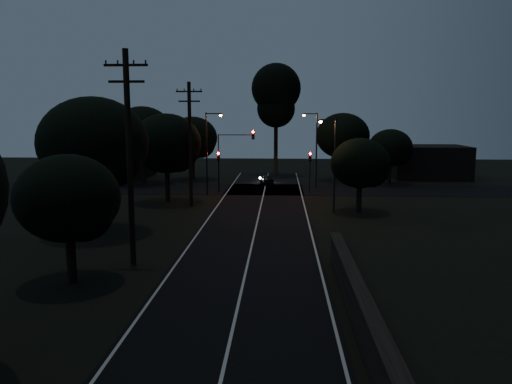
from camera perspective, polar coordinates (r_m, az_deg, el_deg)
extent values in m
cube|color=black|center=(32.93, -0.18, -4.82)|extent=(8.00, 70.00, 0.02)
cube|color=black|center=(52.56, 1.00, 0.30)|extent=(60.00, 8.00, 0.02)
cube|color=beige|center=(32.93, -0.18, -4.79)|extent=(0.12, 70.00, 0.01)
cube|color=beige|center=(33.33, -6.65, -4.68)|extent=(0.12, 70.00, 0.01)
cube|color=beige|center=(32.94, 6.37, -4.84)|extent=(0.12, 70.00, 0.01)
cube|color=black|center=(15.01, 14.42, -19.31)|extent=(0.40, 26.00, 1.50)
cube|color=black|center=(14.65, 14.55, -16.54)|extent=(0.55, 26.00, 0.10)
cube|color=black|center=(16.07, 27.03, -18.64)|extent=(6.50, 26.00, 1.20)
cylinder|color=black|center=(26.23, -14.26, 3.59)|extent=(0.30, 0.30, 11.00)
cube|color=black|center=(26.24, -14.66, 13.86)|extent=(2.20, 0.12, 0.12)
cube|color=black|center=(26.18, -14.59, 12.12)|extent=(1.80, 0.12, 0.12)
cylinder|color=black|center=(42.74, -7.54, 5.35)|extent=(0.30, 0.30, 10.50)
cube|color=black|center=(42.71, -7.66, 11.32)|extent=(2.20, 0.12, 0.12)
cube|color=black|center=(42.68, -7.64, 10.24)|extent=(1.80, 0.12, 0.12)
cylinder|color=black|center=(24.92, -20.36, -7.22)|extent=(0.44, 0.44, 2.23)
ellipsoid|color=black|center=(24.31, -20.72, -0.65)|extent=(4.74, 4.74, 4.03)
sphere|color=black|center=(23.63, -19.27, -1.99)|extent=(2.84, 2.84, 2.84)
cylinder|color=black|center=(34.76, -17.74, -1.76)|extent=(0.44, 0.44, 3.29)
ellipsoid|color=black|center=(34.27, -18.08, 5.33)|extent=(7.09, 7.09, 6.03)
sphere|color=black|center=(33.22, -16.45, 4.08)|extent=(4.26, 4.26, 4.26)
cylinder|color=black|center=(45.57, -10.09, 0.71)|extent=(0.44, 0.44, 2.92)
ellipsoid|color=black|center=(45.20, -10.22, 5.48)|extent=(6.24, 6.24, 5.30)
sphere|color=black|center=(44.40, -9.00, 4.65)|extent=(3.74, 3.74, 3.74)
cylinder|color=black|center=(61.24, -7.20, 2.75)|extent=(0.44, 0.44, 2.80)
ellipsoid|color=black|center=(60.97, -7.27, 6.17)|extent=(6.00, 6.00, 5.10)
sphere|color=black|center=(60.23, -6.37, 5.58)|extent=(3.60, 3.60, 3.60)
cylinder|color=black|center=(58.45, -12.73, 2.55)|extent=(0.44, 0.44, 3.26)
ellipsoid|color=black|center=(58.16, -12.87, 6.67)|extent=(6.87, 6.87, 5.84)
sphere|color=black|center=(57.21, -11.87, 5.99)|extent=(4.12, 4.12, 4.12)
cylinder|color=black|center=(60.73, 9.79, 2.71)|extent=(0.44, 0.44, 2.95)
ellipsoid|color=black|center=(60.45, 9.88, 6.35)|extent=(6.35, 6.35, 5.39)
sphere|color=black|center=(59.99, 11.00, 5.69)|extent=(3.81, 3.81, 3.81)
cylinder|color=black|center=(58.64, 14.98, 2.01)|extent=(0.44, 0.44, 2.30)
ellipsoid|color=black|center=(58.38, 15.10, 4.92)|extent=(4.90, 4.90, 4.17)
sphere|color=black|center=(58.12, 16.01, 4.38)|extent=(2.94, 2.94, 2.94)
cylinder|color=black|center=(40.99, 11.68, -0.73)|extent=(0.44, 0.44, 2.21)
ellipsoid|color=black|center=(40.63, 11.80, 3.26)|extent=(4.70, 4.70, 4.00)
sphere|color=black|center=(40.35, 13.04, 2.51)|extent=(2.82, 2.82, 2.82)
cylinder|color=black|center=(65.08, 2.28, 5.41)|extent=(0.50, 0.50, 7.88)
sphere|color=black|center=(65.06, 2.32, 11.78)|extent=(6.30, 6.30, 6.30)
sphere|color=black|center=(64.97, 2.30, 9.51)|extent=(4.87, 4.87, 4.87)
cube|color=black|center=(65.89, -16.39, 3.59)|extent=(10.00, 8.00, 4.40)
cube|color=black|center=(65.81, 19.05, 3.28)|extent=(9.00, 7.00, 4.00)
cylinder|color=black|center=(50.73, -4.28, 1.79)|extent=(0.12, 0.12, 3.20)
cube|color=black|center=(50.53, -4.30, 4.09)|extent=(0.28, 0.22, 0.90)
sphere|color=#FF0705|center=(50.37, -4.33, 4.42)|extent=(0.22, 0.22, 0.22)
cylinder|color=black|center=(50.42, 6.16, 1.72)|extent=(0.12, 0.12, 3.20)
cube|color=black|center=(50.21, 6.20, 4.04)|extent=(0.28, 0.22, 0.90)
sphere|color=#FF0705|center=(50.06, 6.21, 4.37)|extent=(0.22, 0.22, 0.22)
cylinder|color=black|center=(50.63, -4.29, 2.80)|extent=(0.12, 0.12, 5.00)
cube|color=black|center=(50.08, -0.33, 6.54)|extent=(0.28, 0.22, 0.90)
sphere|color=#FF0705|center=(49.94, -0.34, 6.88)|extent=(0.22, 0.22, 0.22)
cube|color=black|center=(50.21, -2.34, 6.54)|extent=(3.50, 0.08, 0.08)
cylinder|color=black|center=(48.65, -5.66, 4.31)|extent=(0.16, 0.16, 8.00)
cube|color=black|center=(48.40, -4.90, 8.92)|extent=(1.40, 0.10, 0.10)
cube|color=black|center=(48.31, -4.06, 8.87)|extent=(0.35, 0.22, 0.12)
sphere|color=orange|center=(48.31, -4.06, 8.75)|extent=(0.26, 0.26, 0.26)
cylinder|color=black|center=(54.22, 6.92, 4.74)|extent=(0.16, 0.16, 8.00)
cube|color=black|center=(54.05, 6.25, 8.88)|extent=(1.40, 0.10, 0.10)
cube|color=black|center=(54.01, 5.49, 8.84)|extent=(0.35, 0.22, 0.12)
sphere|color=orange|center=(54.01, 5.49, 8.73)|extent=(0.26, 0.26, 0.26)
cylinder|color=black|center=(40.39, 8.98, 2.98)|extent=(0.16, 0.16, 7.50)
cube|color=black|center=(40.13, 8.25, 8.19)|extent=(1.20, 0.10, 0.10)
cube|color=black|center=(40.08, 7.38, 8.13)|extent=(0.35, 0.22, 0.12)
sphere|color=orange|center=(40.08, 7.38, 7.99)|extent=(0.26, 0.26, 0.26)
imported|color=black|center=(56.34, 1.27, 1.42)|extent=(1.82, 3.36, 1.09)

